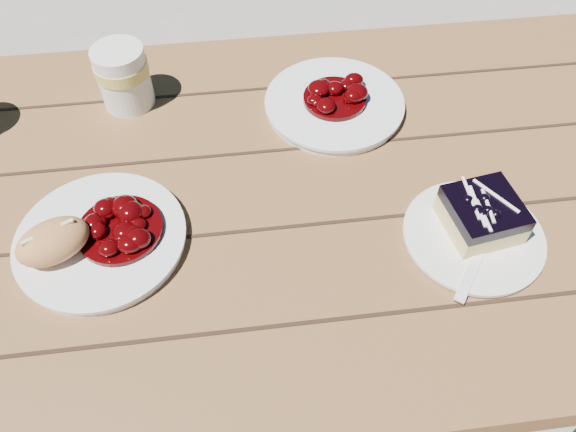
{
  "coord_description": "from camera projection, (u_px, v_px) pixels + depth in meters",
  "views": [
    {
      "loc": [
        0.16,
        -0.58,
        1.43
      ],
      "look_at": [
        0.22,
        -0.1,
        0.81
      ],
      "focal_mm": 35.0,
      "sensor_mm": 36.0,
      "label": 1
    }
  ],
  "objects": [
    {
      "name": "fork_dessert",
      "position": [
        473.0,
        267.0,
        0.78
      ],
      "size": [
        0.11,
        0.14,
        0.0
      ],
      "primitive_type": null,
      "rotation": [
        0.0,
        0.0,
        -0.63
      ],
      "color": "white",
      "rests_on": "dessert_plate"
    },
    {
      "name": "goulash_stew",
      "position": [
        118.0,
        223.0,
        0.8
      ],
      "size": [
        0.12,
        0.12,
        0.04
      ],
      "primitive_type": null,
      "color": "#3E0203",
      "rests_on": "main_plate"
    },
    {
      "name": "ground",
      "position": [
        200.0,
        381.0,
        1.47
      ],
      "size": [
        60.0,
        60.0,
        0.0
      ],
      "primitive_type": "plane",
      "color": "gray",
      "rests_on": "ground"
    },
    {
      "name": "second_cup",
      "position": [
        124.0,
        77.0,
        0.97
      ],
      "size": [
        0.09,
        0.09,
        0.11
      ],
      "primitive_type": "cylinder",
      "color": "white",
      "rests_on": "picnic_table"
    },
    {
      "name": "main_plate",
      "position": [
        101.0,
        240.0,
        0.82
      ],
      "size": [
        0.24,
        0.24,
        0.02
      ],
      "primitive_type": "cylinder",
      "color": "white",
      "rests_on": "picnic_table"
    },
    {
      "name": "second_stew",
      "position": [
        335.0,
        92.0,
        0.97
      ],
      "size": [
        0.11,
        0.11,
        0.04
      ],
      "primitive_type": null,
      "color": "#3E0203",
      "rests_on": "second_plate"
    },
    {
      "name": "dessert_plate",
      "position": [
        473.0,
        236.0,
        0.82
      ],
      "size": [
        0.2,
        0.2,
        0.01
      ],
      "primitive_type": "cylinder",
      "color": "white",
      "rests_on": "picnic_table"
    },
    {
      "name": "picnic_table",
      "position": [
        159.0,
        257.0,
        1.0
      ],
      "size": [
        2.0,
        1.55,
        0.75
      ],
      "color": "brown",
      "rests_on": "ground"
    },
    {
      "name": "second_plate",
      "position": [
        334.0,
        104.0,
        1.0
      ],
      "size": [
        0.24,
        0.24,
        0.02
      ],
      "primitive_type": "cylinder",
      "color": "white",
      "rests_on": "picnic_table"
    },
    {
      "name": "bread_roll",
      "position": [
        53.0,
        241.0,
        0.77
      ],
      "size": [
        0.12,
        0.11,
        0.05
      ],
      "primitive_type": "ellipsoid",
      "rotation": [
        0.0,
        0.0,
        0.47
      ],
      "color": "tan",
      "rests_on": "main_plate"
    },
    {
      "name": "blueberry_cake",
      "position": [
        482.0,
        214.0,
        0.81
      ],
      "size": [
        0.11,
        0.11,
        0.06
      ],
      "rotation": [
        0.0,
        0.0,
        0.16
      ],
      "color": "#EED581",
      "rests_on": "dessert_plate"
    }
  ]
}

